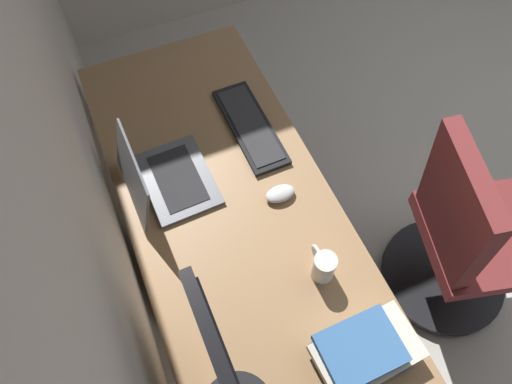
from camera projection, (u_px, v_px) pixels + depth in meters
name	position (u px, v px, depth m)	size (l,w,h in m)	color
wall_back	(48.00, 196.00, 0.91)	(4.60, 0.10, 2.60)	beige
desk	(242.00, 240.00, 1.56)	(1.87, 0.69, 0.73)	#936D47
drawer_pedestal	(235.00, 267.00, 1.84)	(0.40, 0.51, 0.69)	#936D47
laptop_leftmost	(160.00, 178.00, 1.54)	(0.32, 0.29, 0.22)	#595B60
keyboard_main	(250.00, 126.00, 1.71)	(0.42, 0.15, 0.02)	black
mouse_main	(280.00, 194.00, 1.55)	(0.06, 0.10, 0.03)	silver
book_stack_near	(363.00, 352.00, 1.26)	(0.19, 0.30, 0.09)	#38669E
coffee_mug	(323.00, 266.00, 1.38)	(0.11, 0.07, 0.11)	silver
office_chair	(461.00, 240.00, 1.78)	(0.56, 0.60, 0.97)	maroon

